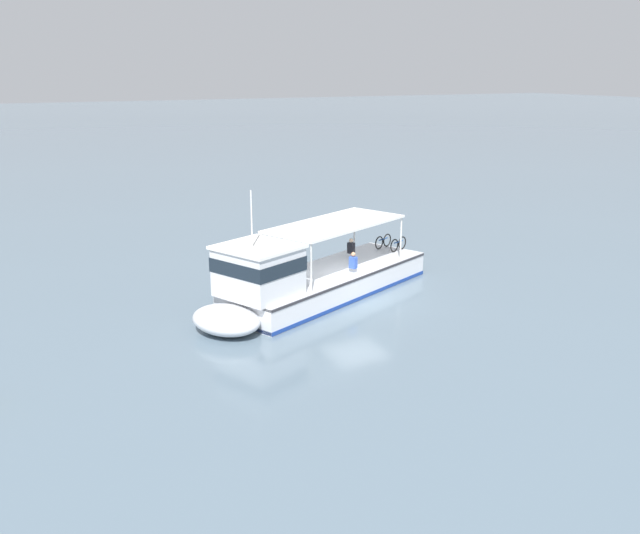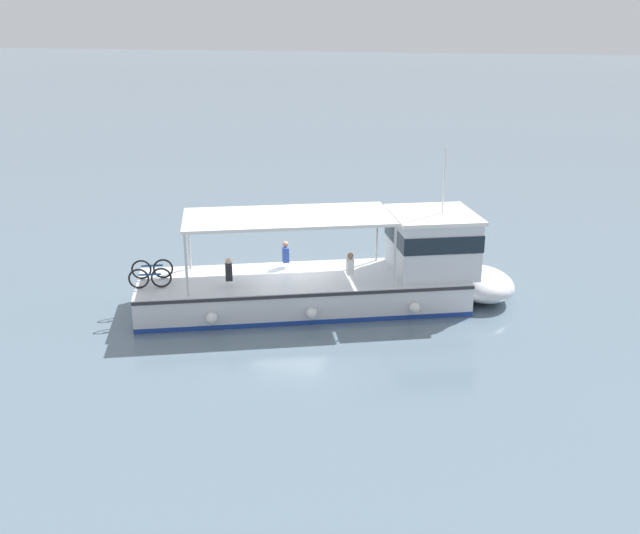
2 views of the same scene
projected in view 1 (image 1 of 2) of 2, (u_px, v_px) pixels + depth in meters
name	position (u px, v px, depth m)	size (l,w,h in m)	color
ground_plane	(356.00, 300.00, 30.22)	(400.00, 400.00, 0.00)	slate
ferry_main	(305.00, 281.00, 29.51)	(7.93, 12.88, 5.32)	silver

